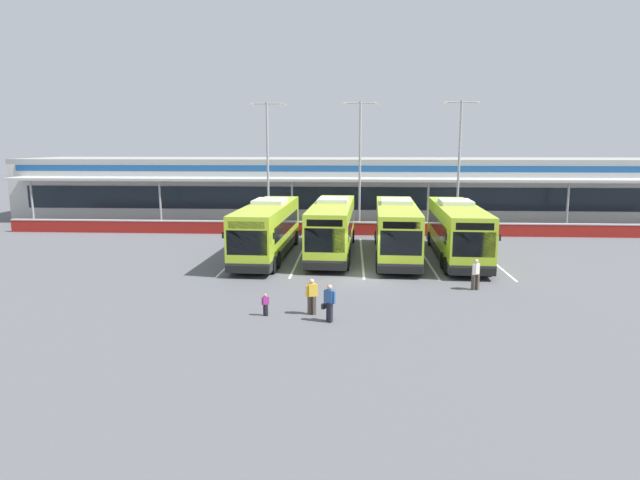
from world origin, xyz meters
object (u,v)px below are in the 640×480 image
Objects in this scene: coach_bus_centre at (396,231)px; coach_bus_right_centre at (457,232)px; coach_bus_left_centre at (332,229)px; coach_bus_leftmost at (268,230)px; pedestrian_near_bin at (476,273)px; lamp_post_east at (459,158)px; pedestrian_child at (265,304)px; pedestrian_with_handbag at (329,302)px; lamp_post_west at (268,158)px; pedestrian_in_dark_coat at (312,295)px; lamp_post_centre at (360,158)px.

coach_bus_centre and coach_bus_right_centre have the same top height.
coach_bus_right_centre is at bearing -5.66° from coach_bus_left_centre.
pedestrian_near_bin is at bearing -32.30° from coach_bus_leftmost.
coach_bus_left_centre is 14.79m from lamp_post_east.
pedestrian_child is (1.83, -12.49, -1.24)m from coach_bus_leftmost.
pedestrian_with_handbag is (-7.85, -13.30, -0.93)m from coach_bus_right_centre.
coach_bus_leftmost is 7.55× the size of pedestrian_near_bin.
coach_bus_centre reaches higher than pedestrian_with_handbag.
coach_bus_right_centre is at bearing 59.47° from pedestrian_with_handbag.
pedestrian_with_handbag is 0.15× the size of lamp_post_east.
coach_bus_left_centre reaches higher than pedestrian_near_bin.
lamp_post_east is (16.22, -0.82, 0.00)m from lamp_post_west.
pedestrian_with_handbag is at bearing -88.47° from coach_bus_left_centre.
coach_bus_right_centre is at bearing 0.93° from coach_bus_leftmost.
coach_bus_left_centre is 1.00× the size of coach_bus_right_centre.
pedestrian_in_dark_coat is at bearing 131.13° from pedestrian_with_handbag.
lamp_post_west is 7.97m from lamp_post_centre.
lamp_post_centre is (-6.25, 10.96, 4.50)m from coach_bus_right_centre.
coach_bus_leftmost is 13.94m from pedestrian_with_handbag.
coach_bus_left_centre is 1.11× the size of lamp_post_centre.
lamp_post_west is at bearing 177.12° from lamp_post_east.
coach_bus_leftmost is 13.56m from lamp_post_centre.
coach_bus_centre is at bearing -77.86° from lamp_post_centre.
coach_bus_right_centre is (3.94, -0.23, 0.00)m from coach_bus_centre.
lamp_post_east is at bearing 82.27° from pedestrian_near_bin.
coach_bus_leftmost is 12.18× the size of pedestrian_child.
pedestrian_in_dark_coat is (-4.72, -12.61, -0.91)m from coach_bus_centre.
lamp_post_west is 16.24m from lamp_post_east.
lamp_post_centre is (6.26, 11.16, 4.50)m from coach_bus_leftmost.
pedestrian_with_handbag is 26.01m from lamp_post_west.
pedestrian_near_bin is at bearing 36.73° from pedestrian_with_handbag.
coach_bus_left_centre and coach_bus_centre have the same top height.
pedestrian_near_bin is (8.18, 4.57, 0.00)m from pedestrian_in_dark_coat.
lamp_post_east reaches higher than pedestrian_child.
coach_bus_leftmost is 1.11× the size of lamp_post_east.
pedestrian_in_dark_coat is 24.93m from lamp_post_west.
coach_bus_left_centre is at bearing 172.26° from coach_bus_centre.
pedestrian_child is 11.31m from pedestrian_near_bin.
lamp_post_east reaches higher than pedestrian_with_handbag.
lamp_post_west is at bearing 125.68° from pedestrian_near_bin.
coach_bus_leftmost is at bearing -143.59° from lamp_post_east.
coach_bus_centre is at bearing 69.47° from pedestrian_in_dark_coat.
pedestrian_child is 0.09× the size of lamp_post_west.
coach_bus_left_centre is (4.28, 1.02, 0.00)m from coach_bus_leftmost.
coach_bus_left_centre is 12.18× the size of pedestrian_child.
pedestrian_in_dark_coat is at bearing -150.83° from pedestrian_near_bin.
coach_bus_centre is at bearing 176.62° from coach_bus_right_centre.
coach_bus_right_centre is 1.11× the size of lamp_post_west.
lamp_post_west reaches higher than coach_bus_left_centre.
pedestrian_near_bin is at bearing -48.06° from coach_bus_left_centre.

